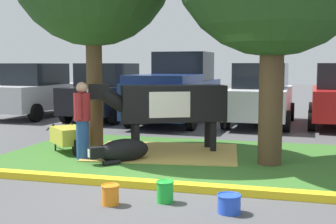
{
  "coord_description": "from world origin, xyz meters",
  "views": [
    {
      "loc": [
        1.94,
        -6.95,
        1.97
      ],
      "look_at": [
        -0.75,
        2.83,
        0.9
      ],
      "focal_mm": 48.04,
      "sensor_mm": 36.0,
      "label": 1
    }
  ],
  "objects": [
    {
      "name": "sedan_silver",
      "position": [
        -7.39,
        8.16,
        0.98
      ],
      "size": [
        2.17,
        4.47,
        2.02
      ],
      "color": "silver",
      "rests_on": "ground"
    },
    {
      "name": "pickup_truck_black",
      "position": [
        -1.85,
        8.01,
        1.11
      ],
      "size": [
        2.39,
        5.48,
        2.42
      ],
      "color": "navy",
      "rests_on": "ground"
    },
    {
      "name": "sedan_blue",
      "position": [
        -4.48,
        8.18,
        0.98
      ],
      "size": [
        2.17,
        4.47,
        2.02
      ],
      "color": "black",
      "rests_on": "ground"
    },
    {
      "name": "person_handler",
      "position": [
        -2.2,
        1.45,
        0.87
      ],
      "size": [
        0.34,
        0.52,
        1.62
      ],
      "color": "#23478C",
      "rests_on": "ground"
    },
    {
      "name": "calf_lying",
      "position": [
        -1.32,
        1.41,
        0.24
      ],
      "size": [
        1.14,
        1.17,
        0.48
      ],
      "color": "black",
      "rests_on": "ground"
    },
    {
      "name": "ground_plane",
      "position": [
        0.0,
        0.0,
        0.0
      ],
      "size": [
        80.0,
        80.0,
        0.0
      ],
      "primitive_type": "plane",
      "color": "#4C4C4F"
    },
    {
      "name": "curb_yellow",
      "position": [
        -0.46,
        -0.24,
        0.06
      ],
      "size": [
        8.49,
        0.24,
        0.12
      ],
      "primitive_type": "cube",
      "color": "yellow",
      "rests_on": "ground"
    },
    {
      "name": "hatchback_white",
      "position": [
        0.99,
        8.03,
        0.98
      ],
      "size": [
        2.17,
        4.47,
        2.02
      ],
      "color": "silver",
      "rests_on": "ground"
    },
    {
      "name": "hay_bedding",
      "position": [
        -0.75,
        2.53,
        0.03
      ],
      "size": [
        3.48,
        2.79,
        0.04
      ],
      "primitive_type": "cube",
      "rotation": [
        0.0,
        0.0,
        0.13
      ],
      "color": "tan",
      "rests_on": "ground"
    },
    {
      "name": "cow_holstein",
      "position": [
        -0.69,
        2.68,
        1.1
      ],
      "size": [
        2.95,
        1.75,
        1.55
      ],
      "color": "black",
      "rests_on": "ground"
    },
    {
      "name": "wheelbarrow",
      "position": [
        -2.81,
        2.01,
        0.39
      ],
      "size": [
        1.37,
        1.33,
        0.63
      ],
      "color": "gold",
      "rests_on": "ground"
    },
    {
      "name": "bucket_green",
      "position": [
        0.23,
        -0.9,
        0.16
      ],
      "size": [
        0.26,
        0.26,
        0.31
      ],
      "color": "green",
      "rests_on": "ground"
    },
    {
      "name": "grass_island",
      "position": [
        -0.46,
        2.23,
        0.01
      ],
      "size": [
        7.29,
        4.65,
        0.02
      ],
      "primitive_type": "cube",
      "color": "#386B28",
      "rests_on": "ground"
    },
    {
      "name": "bucket_blue",
      "position": [
        1.19,
        -1.13,
        0.13
      ],
      "size": [
        0.33,
        0.33,
        0.25
      ],
      "color": "blue",
      "rests_on": "ground"
    },
    {
      "name": "bucket_orange",
      "position": [
        -0.48,
        -1.22,
        0.15
      ],
      "size": [
        0.27,
        0.27,
        0.29
      ],
      "color": "orange",
      "rests_on": "ground"
    }
  ]
}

